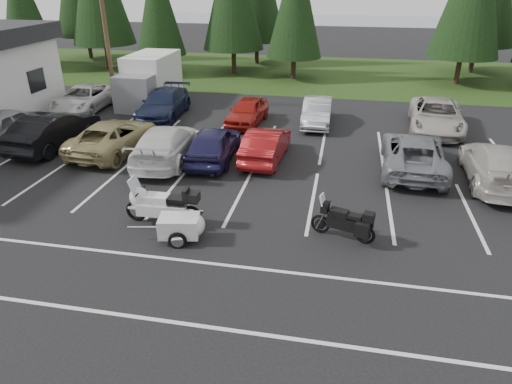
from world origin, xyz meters
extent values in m
plane|color=black|center=(0.00, 0.00, 0.00)|extent=(120.00, 120.00, 0.00)
cube|color=#1C3912|center=(0.00, 24.00, 0.01)|extent=(80.00, 16.00, 0.01)
cube|color=slate|center=(4.00, 55.00, 0.00)|extent=(70.00, 50.00, 0.02)
cylinder|color=#473321|center=(-10.00, 12.00, 4.50)|extent=(0.26, 0.26, 9.00)
cube|color=silver|center=(0.00, 2.00, 0.00)|extent=(32.00, 16.00, 0.01)
cylinder|color=#332316|center=(-22.00, 21.20, 1.08)|extent=(0.36, 0.36, 2.16)
cone|color=black|center=(-22.00, 21.20, 5.40)|extent=(3.96, 3.96, 7.65)
cylinder|color=#332316|center=(-16.00, 22.80, 1.39)|extent=(0.36, 0.36, 2.78)
cylinder|color=#332316|center=(-10.50, 21.40, 1.06)|extent=(0.36, 0.36, 2.11)
cone|color=black|center=(-10.50, 21.40, 5.28)|extent=(3.87, 3.87, 7.48)
cylinder|color=#332316|center=(-5.00, 22.90, 1.31)|extent=(0.36, 0.36, 2.62)
cylinder|color=#332316|center=(0.00, 21.60, 1.13)|extent=(0.36, 0.36, 2.26)
cone|color=black|center=(0.00, 21.60, 5.64)|extent=(4.14, 4.14, 7.99)
cylinder|color=#332316|center=(12.00, 22.10, 1.34)|extent=(0.36, 0.36, 2.69)
cylinder|color=#332316|center=(-20.00, 27.00, 1.44)|extent=(0.36, 0.36, 2.88)
cylinder|color=#332316|center=(-4.00, 27.50, 1.36)|extent=(0.36, 0.36, 2.71)
cylinder|color=#332316|center=(14.00, 26.80, 1.50)|extent=(0.36, 0.36, 3.00)
imported|color=#9C9DA0|center=(-11.75, 4.68, 0.83)|extent=(2.18, 4.96, 1.66)
imported|color=black|center=(-9.13, 4.32, 0.84)|extent=(2.20, 5.21, 1.67)
imported|color=#978C57|center=(-6.15, 4.32, 0.73)|extent=(2.75, 5.39, 1.46)
imported|color=white|center=(-3.40, 3.74, 0.77)|extent=(2.63, 5.48, 1.54)
imported|color=#1F1C47|center=(-1.39, 4.16, 0.76)|extent=(1.98, 4.53, 1.52)
imported|color=maroon|center=(0.84, 4.66, 0.71)|extent=(1.69, 4.35, 1.41)
imported|color=slate|center=(7.02, 4.67, 0.75)|extent=(2.75, 5.51, 1.50)
imported|color=#B9B2AA|center=(10.04, 3.94, 0.78)|extent=(2.46, 5.47, 1.56)
imported|color=silver|center=(-11.13, 10.38, 0.72)|extent=(2.67, 5.30, 1.44)
imported|color=#161D37|center=(-5.98, 10.02, 0.75)|extent=(2.41, 5.29, 1.50)
imported|color=#9F1A14|center=(-1.06, 9.61, 0.69)|extent=(1.97, 4.20, 1.39)
imported|color=gray|center=(2.64, 10.26, 0.69)|extent=(1.56, 4.25, 1.39)
imported|color=#B7AFA8|center=(8.77, 10.41, 0.78)|extent=(3.08, 5.82, 1.56)
camera|label=1|loc=(4.01, -13.85, 7.52)|focal=32.00mm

